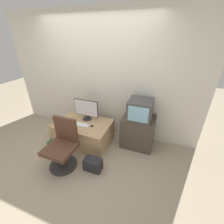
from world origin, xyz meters
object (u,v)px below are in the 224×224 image
handbag (93,164)px  keyboard (80,124)px  mouse (92,126)px  crt_tv (140,109)px  office_chair (63,147)px  book (53,142)px  cardboard_box_lower (57,130)px  main_monitor (86,110)px

handbag → keyboard: bearing=134.3°
mouse → keyboard: bearing=-174.2°
keyboard → mouse: (0.25, 0.03, 0.01)m
crt_tv → handbag: crt_tv is taller
office_chair → book: bearing=147.4°
cardboard_box_lower → handbag: 1.38m
main_monitor → keyboard: bearing=-93.5°
keyboard → crt_tv: crt_tv is taller
book → mouse: bearing=16.3°
main_monitor → mouse: size_ratio=8.88×
mouse → crt_tv: size_ratio=0.14×
handbag → book: size_ratio=1.43×
main_monitor → book: 1.05m
crt_tv → office_chair: bearing=-138.9°
crt_tv → mouse: bearing=-159.1°
keyboard → mouse: 0.26m
mouse → crt_tv: (0.89, 0.34, 0.37)m
book → cardboard_box_lower: bearing=106.4°
crt_tv → cardboard_box_lower: size_ratio=1.59×
keyboard → book: (-0.61, -0.23, -0.46)m
crt_tv → book: size_ratio=1.95×
office_chair → book: office_chair is taller
keyboard → handbag: keyboard is taller
office_chair → book: size_ratio=3.85×
keyboard → mouse: bearing=5.8°
main_monitor → book: bearing=-142.4°
mouse → handbag: (0.30, -0.59, -0.36)m
main_monitor → mouse: (0.24, -0.23, -0.22)m
keyboard → office_chair: (0.01, -0.62, -0.08)m
handbag → main_monitor: bearing=123.2°
office_chair → cardboard_box_lower: size_ratio=3.14×
crt_tv → handbag: 1.32m
keyboard → mouse: size_ratio=5.97×
office_chair → book: (-0.62, 0.40, -0.38)m
keyboard → cardboard_box_lower: size_ratio=1.30×
mouse → handbag: size_ratio=0.19×
office_chair → cardboard_box_lower: bearing=136.8°
keyboard → office_chair: bearing=-89.1°
office_chair → handbag: 0.61m
mouse → crt_tv: bearing=20.9°
main_monitor → book: (-0.63, -0.48, -0.69)m
main_monitor → keyboard: 0.34m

